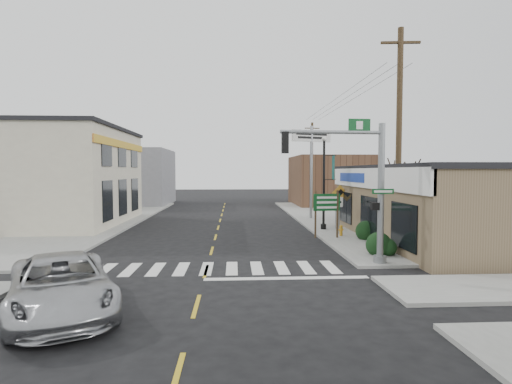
{
  "coord_description": "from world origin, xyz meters",
  "views": [
    {
      "loc": [
        1.09,
        -15.4,
        3.89
      ],
      "look_at": [
        2.24,
        5.34,
        2.8
      ],
      "focal_mm": 28.0,
      "sensor_mm": 36.0,
      "label": 1
    }
  ],
  "objects": [
    {
      "name": "bldg_distant_right",
      "position": [
        12.0,
        30.0,
        2.8
      ],
      "size": [
        8.0,
        10.0,
        5.6
      ],
      "primitive_type": "cube",
      "color": "brown",
      "rests_on": "ground"
    },
    {
      "name": "sidewalk_right",
      "position": [
        9.0,
        13.0,
        0.07
      ],
      "size": [
        6.0,
        38.0,
        0.13
      ],
      "primitive_type": "cube",
      "color": "gray",
      "rests_on": "ground"
    },
    {
      "name": "crosswalk",
      "position": [
        0.0,
        0.4,
        0.01
      ],
      "size": [
        11.0,
        2.2,
        0.01
      ],
      "primitive_type": "cube",
      "color": "silver",
      "rests_on": "ground"
    },
    {
      "name": "lamp_post",
      "position": [
        6.95,
        10.04,
        3.6
      ],
      "size": [
        0.78,
        0.61,
        5.98
      ],
      "rotation": [
        0.0,
        0.0,
        0.21
      ],
      "color": "black",
      "rests_on": "sidewalk_right"
    },
    {
      "name": "center_line",
      "position": [
        0.0,
        8.0,
        0.01
      ],
      "size": [
        0.12,
        56.0,
        0.01
      ],
      "primitive_type": "cube",
      "color": "gold",
      "rests_on": "ground"
    },
    {
      "name": "bldg_distant_left",
      "position": [
        -11.0,
        32.0,
        3.2
      ],
      "size": [
        9.0,
        10.0,
        6.4
      ],
      "primitive_type": "cube",
      "color": "slate",
      "rests_on": "ground"
    },
    {
      "name": "dance_center_sign",
      "position": [
        7.25,
        16.12,
        5.6
      ],
      "size": [
        3.45,
        0.22,
        7.34
      ],
      "rotation": [
        0.0,
        0.0,
        0.34
      ],
      "color": "gray",
      "rests_on": "sidewalk_right"
    },
    {
      "name": "utility_pole_far",
      "position": [
        8.7,
        23.2,
        4.47
      ],
      "size": [
        1.47,
        0.22,
        8.47
      ],
      "rotation": [
        0.0,
        0.0,
        0.12
      ],
      "color": "#3C211A",
      "rests_on": "sidewalk_right"
    },
    {
      "name": "guide_sign",
      "position": [
        6.3,
        6.69,
        1.87
      ],
      "size": [
        1.53,
        0.13,
        2.68
      ],
      "rotation": [
        0.0,
        0.0,
        0.06
      ],
      "color": "#473621",
      "rests_on": "sidewalk_right"
    },
    {
      "name": "traffic_signal_pole",
      "position": [
        6.39,
        0.53,
        3.62
      ],
      "size": [
        4.63,
        0.37,
        5.86
      ],
      "rotation": [
        0.0,
        0.0,
        0.05
      ],
      "color": "gray",
      "rests_on": "sidewalk_right"
    },
    {
      "name": "suv",
      "position": [
        -3.64,
        -4.35,
        0.78
      ],
      "size": [
        4.69,
        6.14,
        1.55
      ],
      "primitive_type": "imported",
      "rotation": [
        0.0,
        0.0,
        0.44
      ],
      "color": "#A5A6AA",
      "rests_on": "ground"
    },
    {
      "name": "ped_crossing_sign",
      "position": [
        8.2,
        11.0,
        2.06
      ],
      "size": [
        1.1,
        0.08,
        2.84
      ],
      "rotation": [
        0.0,
        0.0,
        -0.08
      ],
      "color": "gray",
      "rests_on": "sidewalk_right"
    },
    {
      "name": "left_building",
      "position": [
        -13.0,
        14.0,
        3.4
      ],
      "size": [
        12.0,
        12.0,
        6.8
      ],
      "primitive_type": "cube",
      "color": "beige",
      "rests_on": "ground"
    },
    {
      "name": "shrub_front",
      "position": [
        7.62,
        2.13,
        0.56
      ],
      "size": [
        1.15,
        1.15,
        0.86
      ],
      "primitive_type": "ellipsoid",
      "color": "black",
      "rests_on": "sidewalk_right"
    },
    {
      "name": "ground",
      "position": [
        0.0,
        0.0,
        0.0
      ],
      "size": [
        140.0,
        140.0,
        0.0
      ],
      "primitive_type": "plane",
      "color": "black",
      "rests_on": "ground"
    },
    {
      "name": "fire_hydrant",
      "position": [
        7.31,
        7.34,
        0.47
      ],
      "size": [
        0.2,
        0.2,
        0.63
      ],
      "rotation": [
        0.0,
        0.0,
        0.26
      ],
      "color": "#C3861C",
      "rests_on": "sidewalk_right"
    },
    {
      "name": "thrift_store",
      "position": [
        14.5,
        6.0,
        2.0
      ],
      "size": [
        12.0,
        14.0,
        4.0
      ],
      "primitive_type": "cube",
      "color": "brown",
      "rests_on": "ground"
    },
    {
      "name": "bare_tree",
      "position": [
        10.14,
        5.36,
        4.21
      ],
      "size": [
        2.59,
        2.59,
        5.19
      ],
      "rotation": [
        0.0,
        0.0,
        -0.05
      ],
      "color": "black",
      "rests_on": "sidewalk_right"
    },
    {
      "name": "sidewalk_left",
      "position": [
        -9.0,
        13.0,
        0.07
      ],
      "size": [
        6.0,
        38.0,
        0.13
      ],
      "primitive_type": "cube",
      "color": "gray",
      "rests_on": "ground"
    },
    {
      "name": "shrub_back",
      "position": [
        8.41,
        6.16,
        0.57
      ],
      "size": [
        1.16,
        1.16,
        0.87
      ],
      "primitive_type": "ellipsoid",
      "color": "black",
      "rests_on": "sidewalk_right"
    },
    {
      "name": "utility_pole_near",
      "position": [
        8.74,
        2.78,
        5.42
      ],
      "size": [
        1.79,
        0.27,
        10.31
      ],
      "rotation": [
        0.0,
        0.0,
        -0.09
      ],
      "color": "#452F24",
      "rests_on": "sidewalk_right"
    }
  ]
}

